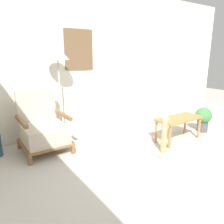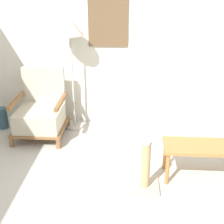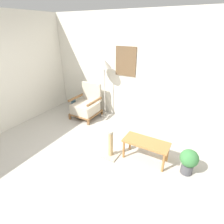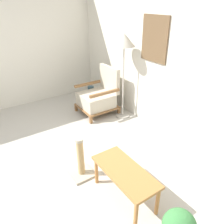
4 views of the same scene
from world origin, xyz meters
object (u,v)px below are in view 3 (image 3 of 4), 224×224
armchair (87,105)px  scratching_post (111,148)px  floor_lamp (104,67)px  coffee_table (146,144)px  vase (74,105)px  potted_plant (189,160)px

armchair → scratching_post: bearing=-38.6°
floor_lamp → scratching_post: 2.14m
coffee_table → scratching_post: bearing=-158.7°
armchair → scratching_post: (1.44, -1.15, -0.15)m
vase → armchair: bearing=-15.8°
floor_lamp → coffee_table: bearing=-36.3°
potted_plant → scratching_post: size_ratio=0.82×
floor_lamp → coffee_table: 2.30m
coffee_table → vase: size_ratio=2.60×
armchair → potted_plant: size_ratio=1.94×
floor_lamp → scratching_post: bearing=-54.9°
potted_plant → coffee_table: bearing=-178.0°
armchair → coffee_table: size_ratio=1.09×
coffee_table → scratching_post: (-0.63, -0.24, -0.15)m
vase → scratching_post: 2.48m
floor_lamp → potted_plant: 2.91m
scratching_post → armchair: bearing=141.4°
armchair → scratching_post: size_ratio=1.60×
floor_lamp → vase: size_ratio=4.91×
vase → scratching_post: (2.09, -1.34, 0.04)m
vase → potted_plant: bearing=-17.0°
coffee_table → vase: coffee_table is taller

